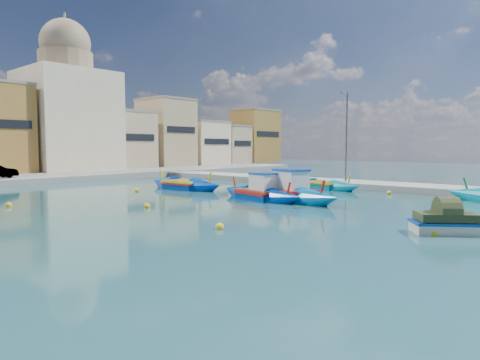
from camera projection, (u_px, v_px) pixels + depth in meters
ground at (280, 223)px, 19.40m from camera, size 160.00×160.00×0.00m
east_quay at (420, 188)px, 32.77m from camera, size 4.00×70.00×0.50m
north_quay at (8, 180)px, 40.63m from camera, size 80.00×8.00×0.60m
north_townhouses at (43, 134)px, 50.13m from camera, size 83.20×7.87×10.19m
church_block at (67, 106)px, 52.75m from camera, size 10.00×10.00×19.10m
quay_street_lamp at (346, 136)px, 36.02m from camera, size 1.18×0.16×8.00m
luzzu_turquoise_cabin at (286, 194)px, 27.73m from camera, size 4.81×9.93×3.12m
luzzu_blue_cabin at (260, 194)px, 27.89m from camera, size 3.24×7.87×2.71m
luzzu_cyan_mid at (323, 186)px, 34.99m from camera, size 3.33×7.73×2.22m
luzzu_green at (184, 186)px, 34.74m from camera, size 2.28×8.22×2.58m
tender_near at (446, 223)px, 16.99m from camera, size 2.68×2.92×1.28m
mooring_buoys at (214, 205)px, 24.52m from camera, size 21.34×22.66×0.36m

